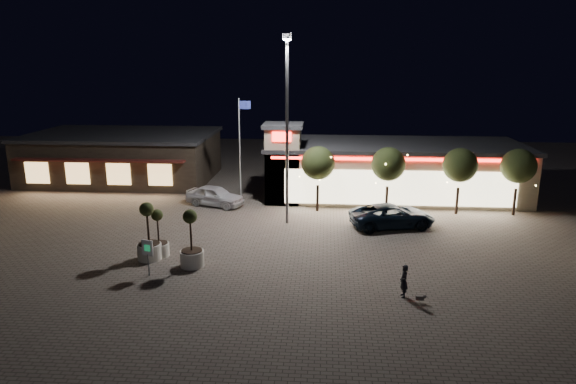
# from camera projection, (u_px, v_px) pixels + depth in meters

# --- Properties ---
(ground) EXTENTS (90.00, 90.00, 0.00)m
(ground) POSITION_uv_depth(u_px,v_px,m) (238.00, 268.00, 27.39)
(ground) COLOR #61584F
(ground) RESTS_ON ground
(retail_building) EXTENTS (20.40, 8.40, 6.10)m
(retail_building) POSITION_uv_depth(u_px,v_px,m) (387.00, 169.00, 41.40)
(retail_building) COLOR tan
(retail_building) RESTS_ON ground
(restaurant_building) EXTENTS (16.40, 11.00, 4.30)m
(restaurant_building) POSITION_uv_depth(u_px,v_px,m) (124.00, 156.00, 47.13)
(restaurant_building) COLOR #382D23
(restaurant_building) RESTS_ON ground
(floodlight_pole) EXTENTS (0.60, 0.40, 12.38)m
(floodlight_pole) POSITION_uv_depth(u_px,v_px,m) (287.00, 120.00, 33.19)
(floodlight_pole) COLOR gray
(floodlight_pole) RESTS_ON ground
(flagpole) EXTENTS (0.95, 0.10, 8.00)m
(flagpole) POSITION_uv_depth(u_px,v_px,m) (241.00, 142.00, 38.87)
(flagpole) COLOR white
(flagpole) RESTS_ON ground
(string_tree_a) EXTENTS (2.42, 2.42, 4.79)m
(string_tree_a) POSITION_uv_depth(u_px,v_px,m) (318.00, 163.00, 36.81)
(string_tree_a) COLOR #332319
(string_tree_a) RESTS_ON ground
(string_tree_b) EXTENTS (2.42, 2.42, 4.79)m
(string_tree_b) POSITION_uv_depth(u_px,v_px,m) (388.00, 164.00, 36.45)
(string_tree_b) COLOR #332319
(string_tree_b) RESTS_ON ground
(string_tree_c) EXTENTS (2.42, 2.42, 4.79)m
(string_tree_c) POSITION_uv_depth(u_px,v_px,m) (460.00, 165.00, 36.08)
(string_tree_c) COLOR #332319
(string_tree_c) RESTS_ON ground
(string_tree_d) EXTENTS (2.42, 2.42, 4.79)m
(string_tree_d) POSITION_uv_depth(u_px,v_px,m) (519.00, 166.00, 35.79)
(string_tree_d) COLOR #332319
(string_tree_d) RESTS_ON ground
(pickup_truck) EXTENTS (6.04, 3.84, 1.55)m
(pickup_truck) POSITION_uv_depth(u_px,v_px,m) (392.00, 216.00, 33.90)
(pickup_truck) COLOR black
(pickup_truck) RESTS_ON ground
(white_sedan) EXTENTS (4.86, 3.20, 1.54)m
(white_sedan) POSITION_uv_depth(u_px,v_px,m) (215.00, 196.00, 38.89)
(white_sedan) COLOR white
(white_sedan) RESTS_ON ground
(pedestrian) EXTENTS (0.44, 0.62, 1.58)m
(pedestrian) POSITION_uv_depth(u_px,v_px,m) (404.00, 281.00, 23.91)
(pedestrian) COLOR black
(pedestrian) RESTS_ON ground
(dog) EXTENTS (0.49, 0.18, 0.26)m
(dog) POSITION_uv_depth(u_px,v_px,m) (421.00, 297.00, 23.47)
(dog) COLOR #59514C
(dog) RESTS_ON ground
(planter_left) EXTENTS (1.34, 1.34, 3.29)m
(planter_left) POSITION_uv_depth(u_px,v_px,m) (149.00, 242.00, 28.40)
(planter_left) COLOR silver
(planter_left) RESTS_ON ground
(planter_mid) EXTENTS (1.11, 1.11, 2.74)m
(planter_mid) POSITION_uv_depth(u_px,v_px,m) (159.00, 242.00, 28.92)
(planter_mid) COLOR silver
(planter_mid) RESTS_ON ground
(planter_right) EXTENTS (1.29, 1.29, 3.18)m
(planter_right) POSITION_uv_depth(u_px,v_px,m) (192.00, 249.00, 27.43)
(planter_right) COLOR silver
(planter_right) RESTS_ON ground
(valet_sign) EXTENTS (0.63, 0.23, 1.93)m
(valet_sign) POSITION_uv_depth(u_px,v_px,m) (148.00, 251.00, 26.14)
(valet_sign) COLOR gray
(valet_sign) RESTS_ON ground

